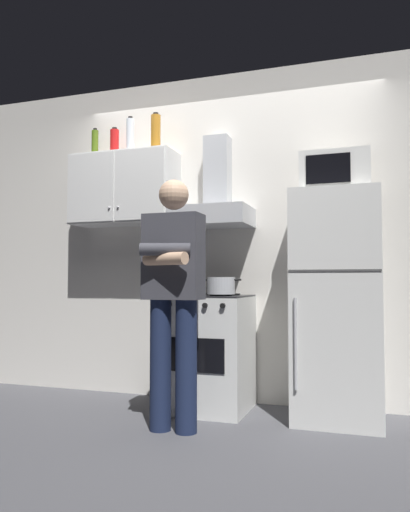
% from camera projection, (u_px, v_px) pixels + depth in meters
% --- Properties ---
extents(ground_plane, '(7.00, 7.00, 0.00)m').
position_uv_depth(ground_plane, '(205.00, 419.00, 3.53)').
color(ground_plane, '#4C4C51').
extents(back_wall_tiled, '(4.80, 0.10, 2.70)m').
position_uv_depth(back_wall_tiled, '(228.00, 236.00, 4.17)').
color(back_wall_tiled, silver).
rests_on(back_wall_tiled, ground_plane).
extents(upper_cabinet, '(0.90, 0.37, 0.60)m').
position_uv_depth(upper_cabinet, '(124.00, 189.00, 4.24)').
color(upper_cabinet, silver).
extents(stove_oven, '(0.60, 0.62, 0.87)m').
position_uv_depth(stove_oven, '(209.00, 352.00, 3.80)').
color(stove_oven, white).
rests_on(stove_oven, ground_plane).
extents(range_hood, '(0.60, 0.44, 0.75)m').
position_uv_depth(range_hood, '(214.00, 202.00, 3.98)').
color(range_hood, '#B7BABF').
extents(refrigerator, '(0.60, 0.62, 1.60)m').
position_uv_depth(refrigerator, '(337.00, 305.00, 3.52)').
color(refrigerator, white).
rests_on(refrigerator, ground_plane).
extents(microwave, '(0.48, 0.37, 0.28)m').
position_uv_depth(microwave, '(336.00, 174.00, 3.59)').
color(microwave, silver).
rests_on(microwave, refrigerator).
extents(person_standing, '(0.38, 0.33, 1.64)m').
position_uv_depth(person_standing, '(173.00, 292.00, 3.27)').
color(person_standing, '#192342').
rests_on(person_standing, ground_plane).
extents(cooking_pot, '(0.31, 0.21, 0.12)m').
position_uv_depth(cooking_pot, '(221.00, 286.00, 3.68)').
color(cooking_pot, '#B7BABF').
rests_on(cooking_pot, stove_oven).
extents(bottle_soda_red, '(0.08, 0.08, 0.25)m').
position_uv_depth(bottle_soda_red, '(115.00, 143.00, 4.34)').
color(bottle_soda_red, red).
rests_on(bottle_soda_red, upper_cabinet).
extents(bottle_olive_oil, '(0.06, 0.06, 0.26)m').
position_uv_depth(bottle_olive_oil, '(95.00, 144.00, 4.39)').
color(bottle_olive_oil, '#4C6B19').
rests_on(bottle_olive_oil, upper_cabinet).
extents(bottle_vodka_clear, '(0.07, 0.07, 0.31)m').
position_uv_depth(bottle_vodka_clear, '(130.00, 136.00, 4.24)').
color(bottle_vodka_clear, silver).
rests_on(bottle_vodka_clear, upper_cabinet).
extents(bottle_liquor_amber, '(0.08, 0.08, 0.31)m').
position_uv_depth(bottle_liquor_amber, '(156.00, 132.00, 4.14)').
color(bottle_liquor_amber, '#B7721E').
rests_on(bottle_liquor_amber, upper_cabinet).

